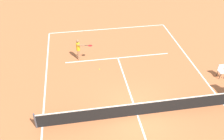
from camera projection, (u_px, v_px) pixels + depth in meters
ground_plane at (137, 115)px, 14.95m from camera, size 60.00×60.00×0.00m
court_lines at (137, 115)px, 14.95m from camera, size 11.13×23.01×0.01m
tennis_net at (138, 109)px, 14.66m from camera, size 11.73×0.10×1.07m
player_serving at (79, 48)px, 19.26m from camera, size 1.23×0.81×1.73m
tennis_ball at (100, 69)px, 18.69m from camera, size 0.07×0.07×0.07m
courtside_chair_mid at (221, 70)px, 17.70m from camera, size 0.44×0.46×0.95m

